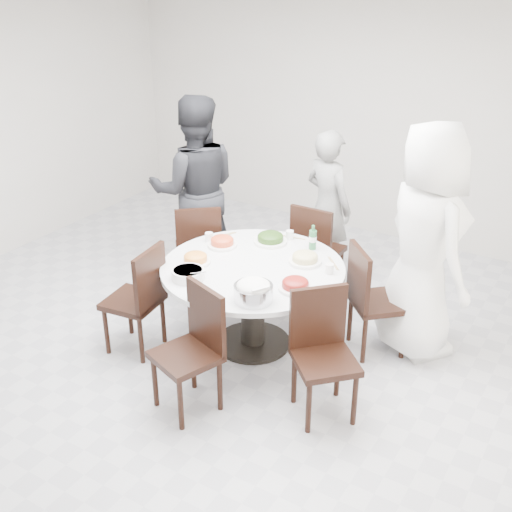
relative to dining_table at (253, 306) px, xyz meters
The scene contains 22 objects.
floor 0.52m from the dining_table, 146.05° to the right, with size 6.00×6.00×0.01m, color #B8B7BD.
wall_back 2.99m from the dining_table, 96.13° to the left, with size 6.00×0.01×2.80m, color beige.
dining_table is the anchor object (origin of this frame).
chair_ne 1.04m from the dining_table, 27.54° to the left, with size 0.42×0.42×0.95m, color black.
chair_n 1.12m from the dining_table, 87.10° to the left, with size 0.42×0.42×0.95m, color black.
chair_nw 1.09m from the dining_table, 150.92° to the left, with size 0.42×0.42×0.95m, color black.
chair_sw 1.00m from the dining_table, 145.58° to the right, with size 0.42×0.42×0.95m, color black.
chair_s 0.97m from the dining_table, 88.11° to the right, with size 0.42×0.42×0.95m, color black.
chair_se 1.04m from the dining_table, 28.86° to the right, with size 0.42×0.42×0.95m, color black.
diner_right 1.49m from the dining_table, 30.34° to the left, with size 0.95×0.62×1.95m, color white.
diner_middle 1.52m from the dining_table, 91.36° to the left, with size 0.56×0.37×1.54m, color black.
diner_left 1.53m from the dining_table, 145.23° to the left, with size 0.91×0.71×1.86m, color black.
dish_greens 0.63m from the dining_table, 102.88° to the left, with size 0.29×0.29×0.08m, color white.
dish_pale 0.60m from the dining_table, 39.25° to the left, with size 0.27×0.27×0.07m, color white.
dish_orange 0.62m from the dining_table, 156.43° to the left, with size 0.26×0.26×0.07m, color white.
dish_redbrown 0.65m from the dining_table, 19.16° to the right, with size 0.26×0.26×0.07m, color white.
dish_tofu 0.62m from the dining_table, 154.94° to the right, with size 0.25×0.25×0.06m, color white.
rice_bowl 0.71m from the dining_table, 57.82° to the right, with size 0.29×0.29×0.12m, color silver.
soup_bowl 0.69m from the dining_table, 125.12° to the right, with size 0.26×0.26×0.08m, color white.
beverage_bottle 0.78m from the dining_table, 64.13° to the left, with size 0.06×0.06×0.22m, color #286537.
tea_cups 0.78m from the dining_table, 91.86° to the left, with size 0.07×0.07×0.08m, color white.
chopsticks 0.79m from the dining_table, 88.13° to the left, with size 0.24×0.04×0.01m, color tan, non-canonical shape.
Camera 1 is at (2.75, -3.74, 3.09)m, focal length 45.00 mm.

